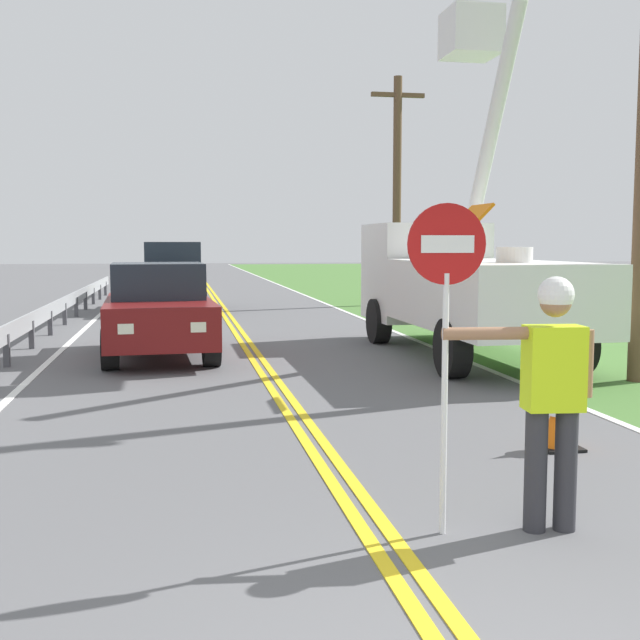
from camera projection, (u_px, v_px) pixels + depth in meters
grass_verge_right at (596, 309)px, 24.53m from camera, size 16.00×110.00×0.01m
centerline_yellow_left at (223, 315)px, 22.44m from camera, size 0.11×110.00×0.01m
centerline_yellow_right at (230, 315)px, 22.47m from camera, size 0.11×110.00×0.01m
edge_line_right at (348, 313)px, 23.10m from camera, size 0.12×110.00×0.01m
edge_line_left at (97, 317)px, 21.81m from camera, size 0.12×110.00×0.01m
flagger_worker at (552, 387)px, 5.50m from camera, size 1.08×0.28×1.83m
stop_sign_paddle at (446, 294)px, 5.37m from camera, size 0.56×0.04×2.33m
utility_bucket_truck at (458, 277)px, 14.45m from camera, size 2.67×6.83×6.12m
oncoming_sedan_nearest at (159, 311)px, 14.08m from camera, size 2.08×4.19×1.70m
oncoming_suv_second at (173, 276)px, 24.00m from camera, size 1.95×4.62×2.10m
utility_pole_mid at (397, 187)px, 25.90m from camera, size 1.80×0.28×7.52m
traffic_cone_lead at (560, 416)px, 7.80m from camera, size 0.40×0.40×0.70m
guardrail_left_shoulder at (41, 317)px, 16.33m from camera, size 0.10×32.00×0.71m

